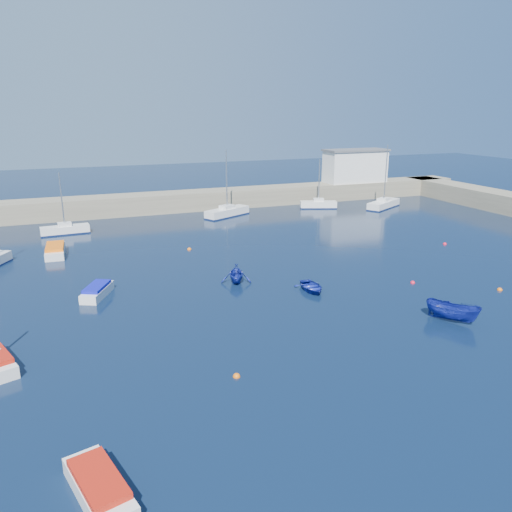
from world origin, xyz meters
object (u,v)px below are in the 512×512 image
object	(u,v)px
motorboat_2	(55,250)
dinghy_center	(311,287)
motorboat_3	(99,487)
dinghy_right	(453,312)
motorboat_1	(97,291)
harbor_office	(355,167)
sailboat_6	(227,212)
dinghy_left	(236,273)
sailboat_5	(65,229)
sailboat_7	(318,204)
sailboat_8	(384,204)

from	to	relation	value
motorboat_2	dinghy_center	size ratio (longest dim) A/B	1.63
motorboat_3	dinghy_right	world-z (taller)	dinghy_right
motorboat_1	harbor_office	bearing A→B (deg)	62.63
sailboat_6	dinghy_left	world-z (taller)	sailboat_6
motorboat_2	dinghy_right	world-z (taller)	dinghy_right
sailboat_5	motorboat_2	world-z (taller)	sailboat_5
sailboat_7	dinghy_right	distance (m)	41.29
sailboat_7	sailboat_8	distance (m)	9.73
motorboat_1	dinghy_left	size ratio (longest dim) A/B	1.35
sailboat_6	harbor_office	bearing A→B (deg)	-102.53
harbor_office	dinghy_center	distance (m)	45.90
motorboat_1	dinghy_center	size ratio (longest dim) A/B	1.28
harbor_office	motorboat_2	xyz separation A→B (m)	(-46.12, -18.25, -4.62)
motorboat_1	dinghy_center	world-z (taller)	motorboat_1
sailboat_6	dinghy_center	bearing A→B (deg)	146.91
sailboat_7	motorboat_2	world-z (taller)	sailboat_7
sailboat_6	sailboat_8	size ratio (longest dim) A/B	0.98
dinghy_center	dinghy_right	xyz separation A→B (m)	(6.23, -8.92, 0.39)
sailboat_8	motorboat_1	xyz separation A→B (m)	(-42.51, -22.63, -0.14)
harbor_office	dinghy_right	bearing A→B (deg)	-114.31
motorboat_3	dinghy_left	bearing A→B (deg)	43.84
sailboat_5	motorboat_1	world-z (taller)	sailboat_5
sailboat_8	sailboat_5	bearing A→B (deg)	60.06
dinghy_center	motorboat_2	bearing A→B (deg)	139.98
sailboat_8	dinghy_center	distance (m)	38.15
sailboat_7	dinghy_right	xyz separation A→B (m)	(-10.92, -39.82, 0.13)
motorboat_2	dinghy_center	world-z (taller)	motorboat_2
sailboat_8	dinghy_left	size ratio (longest dim) A/B	3.08
sailboat_5	motorboat_1	distance (m)	22.61
sailboat_8	dinghy_right	bearing A→B (deg)	121.15
sailboat_8	harbor_office	bearing A→B (deg)	-33.78
sailboat_6	sailboat_8	world-z (taller)	sailboat_8
sailboat_6	sailboat_8	xyz separation A→B (m)	(23.54, -2.64, -0.03)
sailboat_5	motorboat_3	xyz separation A→B (m)	(0.32, -44.57, -0.08)
sailboat_5	motorboat_2	distance (m)	8.97
sailboat_8	dinghy_center	size ratio (longest dim) A/B	2.94
harbor_office	motorboat_2	distance (m)	49.81
sailboat_6	sailboat_5	bearing A→B (deg)	69.61
sailboat_6	motorboat_2	size ratio (longest dim) A/B	1.77
motorboat_3	dinghy_left	xyz separation A→B (m)	(12.80, 21.20, 0.32)
harbor_office	sailboat_7	distance (m)	12.31
motorboat_1	dinghy_center	xyz separation A→B (m)	(16.19, -5.00, -0.11)
sailboat_6	dinghy_right	world-z (taller)	sailboat_6
motorboat_3	dinghy_right	size ratio (longest dim) A/B	1.21
sailboat_8	motorboat_2	xyz separation A→B (m)	(-45.52, -9.00, -0.10)
sailboat_7	dinghy_center	xyz separation A→B (m)	(-17.15, -30.90, -0.26)
harbor_office	sailboat_7	size ratio (longest dim) A/B	1.40
harbor_office	motorboat_1	xyz separation A→B (m)	(-43.11, -31.88, -4.66)
sailboat_7	motorboat_1	size ratio (longest dim) A/B	1.78
harbor_office	motorboat_3	world-z (taller)	harbor_office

